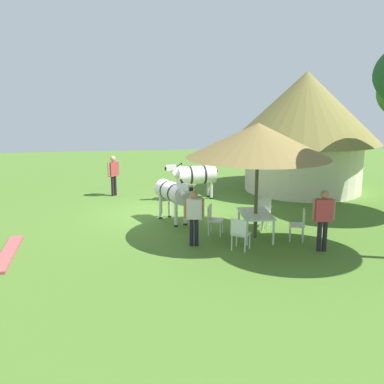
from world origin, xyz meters
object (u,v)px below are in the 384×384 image
(patio_chair_west_end, at_px, (263,210))
(shade_umbrella, at_px, (258,140))
(guest_beside_umbrella, at_px, (323,215))
(standing_watcher, at_px, (113,172))
(zebra_by_umbrella, at_px, (173,193))
(patio_dining_table, at_px, (256,216))
(zebra_nearest_camera, at_px, (195,175))
(thatched_hut, at_px, (305,125))
(patio_chair_near_lawn, at_px, (213,218))
(patio_chair_near_hut, at_px, (240,232))
(guest_behind_table, at_px, (194,213))
(patio_chair_east_end, at_px, (300,223))

(patio_chair_west_end, bearing_deg, shade_umbrella, 90.00)
(guest_beside_umbrella, height_order, standing_watcher, guest_beside_umbrella)
(standing_watcher, relative_size, zebra_by_umbrella, 0.83)
(patio_dining_table, height_order, guest_beside_umbrella, guest_beside_umbrella)
(shade_umbrella, distance_m, guest_beside_umbrella, 2.73)
(shade_umbrella, bearing_deg, guest_beside_umbrella, 46.07)
(patio_dining_table, height_order, zebra_nearest_camera, zebra_nearest_camera)
(thatched_hut, xyz_separation_m, patio_chair_near_lawn, (5.69, -5.08, -2.29))
(guest_beside_umbrella, bearing_deg, patio_chair_near_lawn, 153.43)
(guest_beside_umbrella, bearing_deg, patio_dining_table, 145.09)
(guest_beside_umbrella, bearing_deg, patio_chair_west_end, 117.81)
(patio_chair_near_hut, relative_size, guest_beside_umbrella, 0.53)
(thatched_hut, height_order, zebra_nearest_camera, thatched_hut)
(guest_behind_table, bearing_deg, guest_beside_umbrella, -6.18)
(shade_umbrella, relative_size, patio_dining_table, 2.68)
(zebra_by_umbrella, bearing_deg, shade_umbrella, 116.40)
(zebra_by_umbrella, bearing_deg, patio_chair_west_end, 141.41)
(patio_chair_east_end, xyz_separation_m, zebra_by_umbrella, (-2.38, -3.41, 0.47))
(shade_umbrella, distance_m, patio_chair_west_end, 2.67)
(patio_chair_near_lawn, height_order, guest_behind_table, guest_behind_table)
(patio_chair_west_end, xyz_separation_m, zebra_by_umbrella, (-0.83, -2.79, 0.47))
(guest_beside_umbrella, xyz_separation_m, standing_watcher, (-7.58, -5.67, -0.02))
(shade_umbrella, bearing_deg, zebra_nearest_camera, -168.96)
(shade_umbrella, bearing_deg, patio_chair_near_lawn, -112.37)
(patio_chair_near_hut, relative_size, guest_behind_table, 0.57)
(patio_dining_table, height_order, standing_watcher, standing_watcher)
(thatched_hut, relative_size, patio_chair_east_end, 7.06)
(patio_chair_near_lawn, bearing_deg, shade_umbrella, 90.00)
(shade_umbrella, relative_size, guest_behind_table, 2.62)
(shade_umbrella, distance_m, patio_chair_near_hut, 2.67)
(patio_chair_west_end, relative_size, patio_chair_near_hut, 1.00)
(patio_chair_east_end, bearing_deg, standing_watcher, 58.63)
(patio_chair_west_end, distance_m, patio_chair_near_hut, 2.54)
(patio_chair_east_end, height_order, zebra_by_umbrella, zebra_by_umbrella)
(patio_chair_east_end, relative_size, guest_behind_table, 0.57)
(zebra_by_umbrella, bearing_deg, thatched_hut, -167.42)
(zebra_nearest_camera, bearing_deg, patio_chair_near_hut, 173.98)
(patio_chair_near_lawn, bearing_deg, patio_chair_east_end, 91.58)
(shade_umbrella, relative_size, patio_chair_west_end, 4.56)
(shade_umbrella, relative_size, zebra_by_umbrella, 2.06)
(patio_dining_table, xyz_separation_m, patio_chair_east_end, (0.42, 1.20, -0.14))
(patio_chair_near_lawn, relative_size, guest_behind_table, 0.57)
(patio_dining_table, relative_size, zebra_nearest_camera, 0.70)
(patio_chair_east_end, bearing_deg, zebra_by_umbrella, 74.31)
(shade_umbrella, relative_size, patio_chair_near_hut, 4.56)
(patio_chair_near_lawn, height_order, guest_beside_umbrella, guest_beside_umbrella)
(guest_beside_umbrella, bearing_deg, guest_behind_table, 173.38)
(patio_chair_east_end, distance_m, standing_watcher, 8.56)
(patio_dining_table, distance_m, zebra_by_umbrella, 2.97)
(guest_behind_table, xyz_separation_m, zebra_nearest_camera, (-5.59, 0.89, 0.02))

